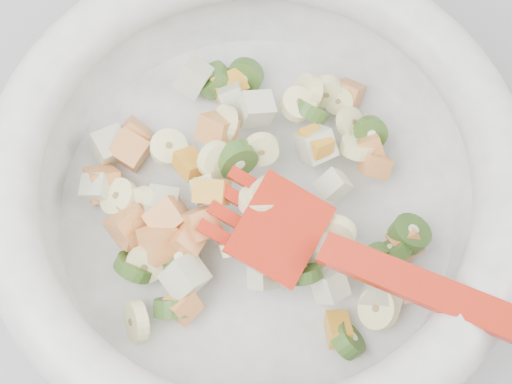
{
  "coord_description": "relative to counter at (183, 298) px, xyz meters",
  "views": [
    {
      "loc": [
        0.09,
        1.2,
        1.43
      ],
      "look_at": [
        0.09,
        1.4,
        0.95
      ],
      "focal_mm": 55.0,
      "sensor_mm": 36.0,
      "label": 1
    }
  ],
  "objects": [
    {
      "name": "counter",
      "position": [
        0.0,
        0.0,
        0.0
      ],
      "size": [
        2.0,
        0.6,
        0.9
      ],
      "primitive_type": "cube",
      "color": "#9C9BA1",
      "rests_on": "ground"
    },
    {
      "name": "mixing_bowl",
      "position": [
        0.09,
        -0.05,
        0.5
      ],
      "size": [
        0.39,
        0.35,
        0.12
      ],
      "color": "white",
      "rests_on": "counter"
    }
  ]
}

